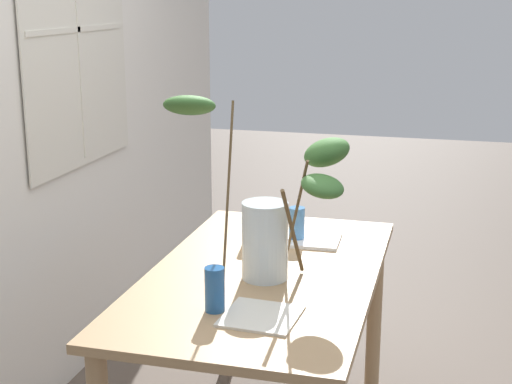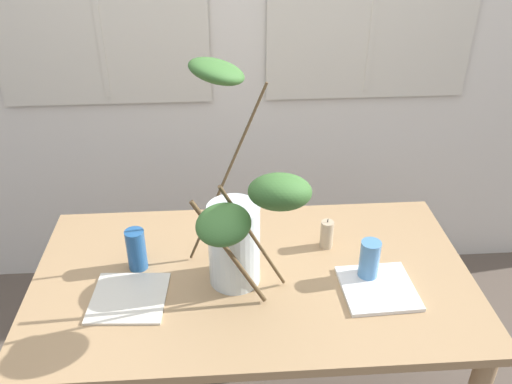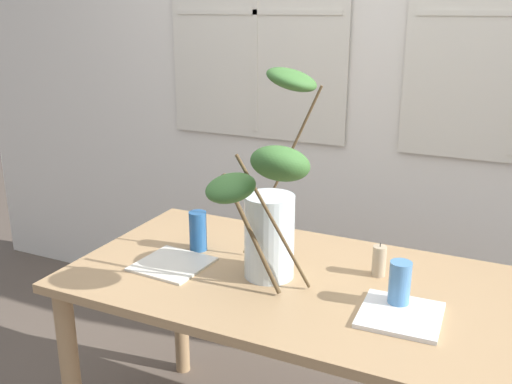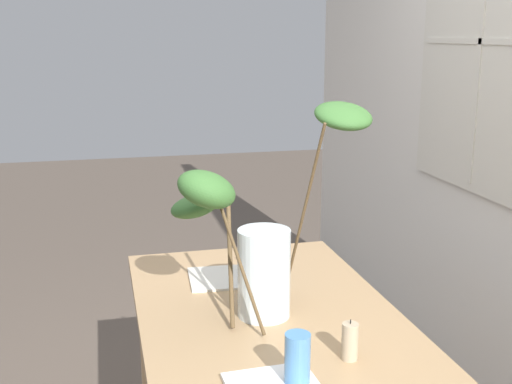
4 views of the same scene
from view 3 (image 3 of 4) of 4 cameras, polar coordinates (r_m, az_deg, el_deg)
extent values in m
cube|color=silver|center=(2.77, 12.12, 11.24)|extent=(4.99, 0.12, 2.64)
cube|color=silver|center=(2.89, -0.01, 17.48)|extent=(0.88, 0.01, 1.16)
cube|color=silver|center=(2.89, -0.05, 17.48)|extent=(0.95, 0.01, 1.23)
cube|color=silver|center=(2.88, -0.08, 17.48)|extent=(0.02, 0.01, 1.16)
cube|color=silver|center=(2.88, -0.08, 17.48)|extent=(0.88, 0.01, 0.02)
cube|color=tan|center=(1.92, 3.16, -8.79)|extent=(1.44, 0.81, 0.03)
cylinder|color=tan|center=(2.65, -7.57, -10.46)|extent=(0.07, 0.07, 0.75)
cylinder|color=tan|center=(2.31, 22.58, -16.49)|extent=(0.07, 0.07, 0.75)
cylinder|color=silver|center=(1.86, 1.33, -4.44)|extent=(0.16, 0.16, 0.28)
cylinder|color=silver|center=(1.90, 1.31, -6.92)|extent=(0.15, 0.15, 0.09)
cylinder|color=brown|center=(1.92, 2.45, 1.73)|extent=(0.27, 0.05, 0.61)
ellipsoid|color=#38662D|center=(1.99, 3.57, 11.11)|extent=(0.21, 0.20, 0.11)
cylinder|color=brown|center=(1.73, 1.81, -3.15)|extent=(0.21, 0.13, 0.44)
ellipsoid|color=#38662D|center=(1.55, 2.43, 2.84)|extent=(0.23, 0.24, 0.17)
cylinder|color=brown|center=(1.77, -0.47, -4.14)|extent=(0.22, 0.05, 0.36)
ellipsoid|color=#38662D|center=(1.63, -2.54, 0.42)|extent=(0.17, 0.18, 0.11)
cylinder|color=#235693|center=(2.09, -5.79, -3.88)|extent=(0.06, 0.06, 0.15)
cylinder|color=#4C84BC|center=(1.75, 14.10, -8.92)|extent=(0.06, 0.06, 0.14)
cube|color=silver|center=(2.01, -8.32, -7.11)|extent=(0.24, 0.24, 0.01)
cube|color=white|center=(1.73, 14.18, -11.77)|extent=(0.24, 0.24, 0.01)
cylinder|color=tan|center=(1.94, 12.16, -6.73)|extent=(0.05, 0.05, 0.10)
cylinder|color=black|center=(1.92, 12.27, -5.16)|extent=(0.00, 0.00, 0.01)
camera|label=1|loc=(3.29, -49.65, 14.23)|focal=52.93mm
camera|label=2|loc=(0.82, -55.48, 33.12)|focal=37.82mm
camera|label=4|loc=(1.58, 71.73, 6.27)|focal=45.52mm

